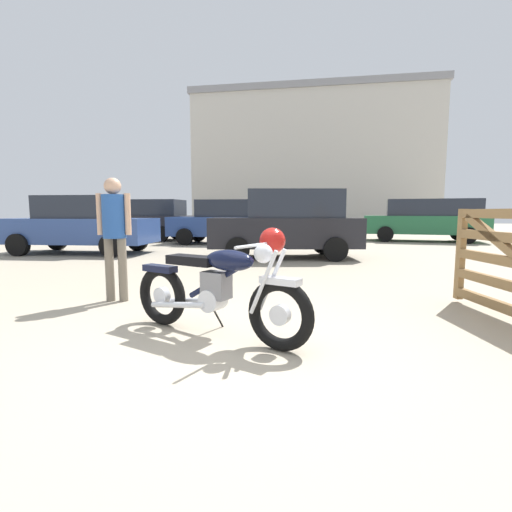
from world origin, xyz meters
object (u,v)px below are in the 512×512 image
pale_sedan_back (287,223)px  silver_sedan_mid (225,222)px  red_hatchback_near (81,225)px  blue_hatchback_right (426,219)px  bystander (114,226)px  dark_sedan_left (138,218)px  vintage_motorcycle (221,287)px

pale_sedan_back → silver_sedan_mid: 4.92m
red_hatchback_near → blue_hatchback_right: 13.07m
bystander → dark_sedan_left: dark_sedan_left is taller
pale_sedan_back → red_hatchback_near: size_ratio=0.96×
red_hatchback_near → silver_sedan_mid: (3.50, 3.90, 0.00)m
vintage_motorcycle → bystander: (-1.74, 1.26, 0.53)m
vintage_motorcycle → dark_sedan_left: 13.76m
red_hatchback_near → silver_sedan_mid: same height
dark_sedan_left → pale_sedan_back: (6.77, -5.66, -0.02)m
pale_sedan_back → red_hatchback_near: 6.08m
bystander → red_hatchback_near: size_ratio=0.39×
red_hatchback_near → blue_hatchback_right: (11.53, 6.15, 0.10)m
vintage_motorcycle → dark_sedan_left: dark_sedan_left is taller
vintage_motorcycle → silver_sedan_mid: silver_sedan_mid is taller
bystander → pale_sedan_back: size_ratio=0.41×
pale_sedan_back → red_hatchback_near: (-6.07, 0.30, -0.08)m
bystander → dark_sedan_left: 11.87m
pale_sedan_back → blue_hatchback_right: bearing=-138.2°
silver_sedan_mid → pale_sedan_back: bearing=-58.2°
vintage_motorcycle → pale_sedan_back: 6.51m
bystander → dark_sedan_left: bearing=17.8°
blue_hatchback_right → pale_sedan_back: bearing=60.0°
red_hatchback_near → silver_sedan_mid: bearing=-133.3°
pale_sedan_back → silver_sedan_mid: bearing=-66.4°
dark_sedan_left → silver_sedan_mid: (4.20, -1.46, -0.10)m
pale_sedan_back → red_hatchback_near: pale_sedan_back is taller
red_hatchback_near → silver_sedan_mid: size_ratio=1.01×
vintage_motorcycle → dark_sedan_left: bearing=142.7°
red_hatchback_near → blue_hatchback_right: bearing=-153.4°
vintage_motorcycle → pale_sedan_back: size_ratio=0.47×
bystander → blue_hatchback_right: size_ratio=0.34×
bystander → pale_sedan_back: pale_sedan_back is taller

